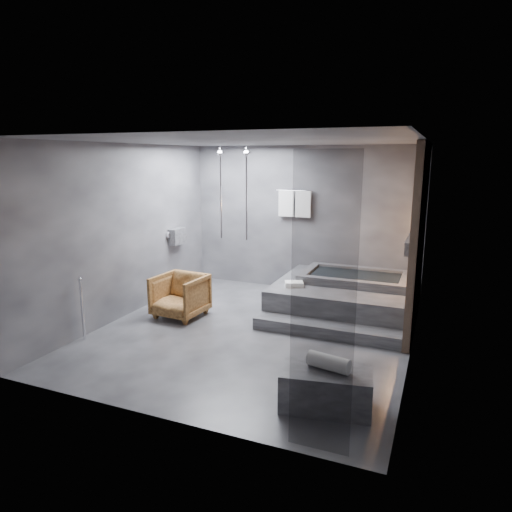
% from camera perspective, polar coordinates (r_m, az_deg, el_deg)
% --- Properties ---
extents(room, '(5.00, 5.04, 2.82)m').
position_cam_1_polar(room, '(6.63, 3.63, 4.86)').
color(room, '#2C2C2F').
rests_on(room, ground).
extents(tub_deck, '(2.20, 2.00, 0.50)m').
position_cam_1_polar(tub_deck, '(7.92, 10.84, -5.07)').
color(tub_deck, '#313134').
rests_on(tub_deck, ground).
extents(tub_step, '(2.20, 0.36, 0.18)m').
position_cam_1_polar(tub_step, '(6.89, 8.75, -9.11)').
color(tub_step, '#313134').
rests_on(tub_step, ground).
extents(concrete_bench, '(1.01, 0.66, 0.42)m').
position_cam_1_polar(concrete_bench, '(5.02, 8.72, -16.11)').
color(concrete_bench, '#2F2E31').
rests_on(concrete_bench, ground).
extents(driftwood_chair, '(0.81, 0.83, 0.71)m').
position_cam_1_polar(driftwood_chair, '(7.62, -9.48, -4.92)').
color(driftwood_chair, '#4F2F13').
rests_on(driftwood_chair, ground).
extents(rolled_towel, '(0.48, 0.25, 0.16)m').
position_cam_1_polar(rolled_towel, '(4.91, 9.07, -13.00)').
color(rolled_towel, white).
rests_on(rolled_towel, concrete_bench).
extents(deck_towel, '(0.35, 0.31, 0.08)m').
position_cam_1_polar(deck_towel, '(7.54, 4.77, -3.50)').
color(deck_towel, white).
rests_on(deck_towel, tub_deck).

